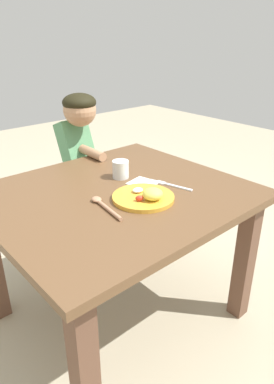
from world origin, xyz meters
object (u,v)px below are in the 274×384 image
object	(u,v)px
drinking_cup	(121,169)
fork	(171,185)
plate	(145,197)
spoon	(103,205)
person	(78,164)

from	to	relation	value
drinking_cup	fork	bearing A→B (deg)	-64.30
plate	drinking_cup	size ratio (longest dim) A/B	3.07
spoon	person	xyz separation A→B (m)	(0.31, 0.69, -0.09)
plate	spoon	world-z (taller)	plate
fork	spoon	size ratio (longest dim) A/B	0.96
plate	drinking_cup	xyz separation A→B (m)	(0.08, 0.26, 0.03)
fork	drinking_cup	size ratio (longest dim) A/B	2.54
person	drinking_cup	bearing A→B (deg)	82.05
fork	plate	bearing A→B (deg)	84.93
person	plate	bearing A→B (deg)	78.84
spoon	person	world-z (taller)	person
plate	spoon	distance (m)	0.18
plate	fork	bearing A→B (deg)	9.71
drinking_cup	spoon	bearing A→B (deg)	-141.70
drinking_cup	person	xyz separation A→B (m)	(0.07, 0.49, -0.12)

